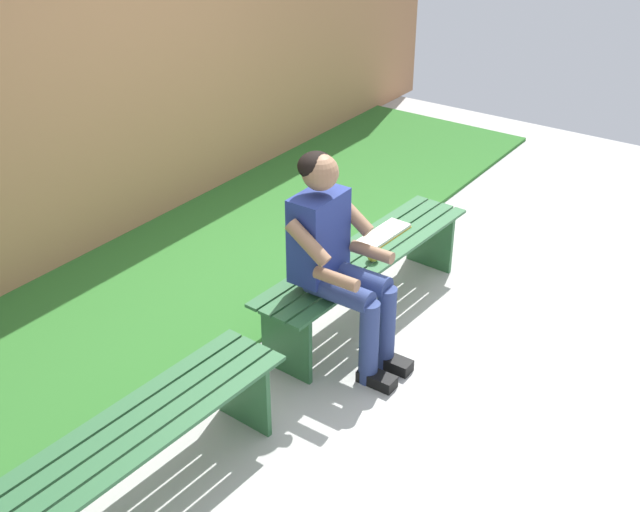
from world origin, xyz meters
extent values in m
cube|color=#B2B2AD|center=(1.02, 1.00, -0.02)|extent=(10.00, 7.00, 0.04)
cube|color=#2D6B28|center=(1.02, -1.34, 0.01)|extent=(9.00, 2.00, 0.03)
cube|color=#B27A51|center=(0.50, -2.16, 1.16)|extent=(9.50, 0.24, 2.32)
cube|color=#2D6038|center=(-0.01, -0.15, 0.44)|extent=(1.80, 0.17, 0.02)
cube|color=#2D6038|center=(0.00, -0.05, 0.44)|extent=(1.80, 0.17, 0.02)
cube|color=#2D6038|center=(0.00, 0.05, 0.44)|extent=(1.80, 0.17, 0.02)
cube|color=#2D6038|center=(0.01, 0.15, 0.44)|extent=(1.80, 0.17, 0.02)
cube|color=#2D6038|center=(-0.78, 0.04, 0.21)|extent=(0.05, 0.35, 0.43)
cube|color=#2D6038|center=(0.78, -0.04, 0.21)|extent=(0.05, 0.35, 0.43)
cube|color=#2D6038|center=(2.04, -0.15, 0.44)|extent=(1.84, 0.18, 0.02)
cube|color=#2D6038|center=(2.04, -0.05, 0.44)|extent=(1.84, 0.18, 0.02)
cube|color=#2D6038|center=(2.05, 0.05, 0.44)|extent=(1.84, 0.18, 0.02)
cube|color=#2D6038|center=(2.05, 0.15, 0.44)|extent=(1.84, 0.18, 0.02)
cube|color=#2D6038|center=(1.24, 0.04, 0.21)|extent=(0.05, 0.35, 0.43)
cube|color=navy|center=(0.49, -0.02, 0.77)|extent=(0.34, 0.20, 0.50)
sphere|color=#936B4C|center=(0.49, -0.01, 1.15)|extent=(0.20, 0.20, 0.20)
ellipsoid|color=black|center=(0.49, -0.04, 1.18)|extent=(0.20, 0.19, 0.15)
cylinder|color=navy|center=(0.40, 0.18, 0.52)|extent=(0.13, 0.40, 0.13)
cylinder|color=navy|center=(0.58, 0.18, 0.52)|extent=(0.13, 0.40, 0.13)
cylinder|color=navy|center=(0.40, 0.38, 0.26)|extent=(0.11, 0.11, 0.52)
cube|color=black|center=(0.40, 0.44, 0.04)|extent=(0.10, 0.22, 0.07)
cylinder|color=navy|center=(0.58, 0.38, 0.26)|extent=(0.11, 0.11, 0.52)
cube|color=black|center=(0.58, 0.44, 0.04)|extent=(0.10, 0.22, 0.07)
cylinder|color=#936B4C|center=(0.28, 0.06, 0.84)|extent=(0.08, 0.28, 0.23)
cylinder|color=#936B4C|center=(0.31, 0.22, 0.66)|extent=(0.07, 0.26, 0.07)
cylinder|color=#936B4C|center=(0.70, 0.06, 0.84)|extent=(0.08, 0.28, 0.23)
cylinder|color=#936B4C|center=(0.66, 0.22, 0.66)|extent=(0.07, 0.26, 0.07)
sphere|color=gold|center=(0.07, 0.09, 0.48)|extent=(0.08, 0.08, 0.08)
cube|color=white|center=(-0.35, -0.02, 0.46)|extent=(0.21, 0.16, 0.02)
cube|color=white|center=(-0.14, -0.03, 0.46)|extent=(0.21, 0.16, 0.02)
cube|color=#BF8C1E|center=(-0.25, -0.03, 0.45)|extent=(0.42, 0.18, 0.01)
camera|label=1|loc=(3.65, 2.21, 2.81)|focal=44.64mm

